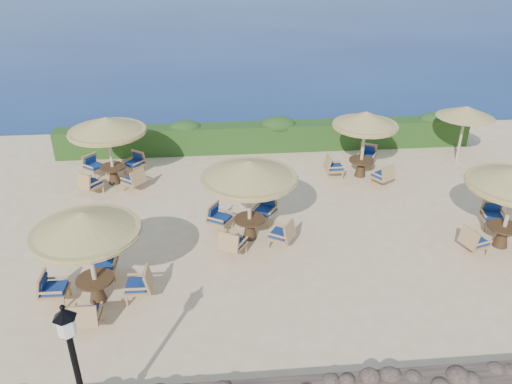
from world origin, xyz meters
The scene contains 7 objects.
ground centered at (0.00, 0.00, 0.00)m, with size 120.00×120.00×0.00m, color beige.
hedge centered at (0.00, 7.20, 0.60)m, with size 18.00×0.90×1.20m, color #1D3E14.
extra_parasol centered at (7.80, 5.20, 2.17)m, with size 2.30×2.30×2.41m.
cafe_set_0 centered at (-5.50, -2.54, 1.80)m, with size 2.81×2.81×2.65m.
cafe_set_1 centered at (-1.32, 0.10, 1.86)m, with size 2.93×2.93×2.65m.
cafe_set_3 centered at (-6.17, 4.43, 1.84)m, with size 2.85×2.85×2.65m.
cafe_set_4 centered at (3.38, 4.20, 1.83)m, with size 2.65×2.77×2.65m.
Camera 1 is at (-2.33, -13.13, 8.55)m, focal length 35.00 mm.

